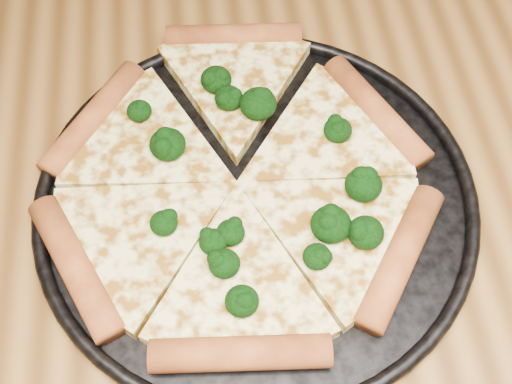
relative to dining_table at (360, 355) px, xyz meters
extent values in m
cube|color=brown|center=(0.00, 0.00, 0.07)|extent=(1.20, 0.90, 0.04)
cylinder|color=black|center=(-0.08, 0.12, 0.09)|extent=(0.37, 0.37, 0.01)
torus|color=black|center=(-0.08, 0.12, 0.10)|extent=(0.38, 0.38, 0.01)
cylinder|color=#B8632E|center=(0.04, 0.19, 0.11)|extent=(0.08, 0.13, 0.03)
cylinder|color=#B8632E|center=(-0.08, 0.30, 0.11)|extent=(0.14, 0.04, 0.03)
cylinder|color=#B8632E|center=(-0.22, 0.21, 0.11)|extent=(0.10, 0.13, 0.03)
cylinder|color=#B8632E|center=(-0.23, 0.06, 0.11)|extent=(0.08, 0.13, 0.03)
cylinder|color=#B8632E|center=(-0.11, -0.02, 0.11)|extent=(0.14, 0.04, 0.03)
cylinder|color=#B8632E|center=(0.03, 0.04, 0.11)|extent=(0.10, 0.13, 0.03)
ellipsoid|color=black|center=(-0.15, 0.17, 0.12)|extent=(0.03, 0.03, 0.02)
ellipsoid|color=black|center=(-0.10, 0.24, 0.12)|extent=(0.03, 0.03, 0.02)
ellipsoid|color=black|center=(0.01, 0.11, 0.12)|extent=(0.03, 0.03, 0.02)
ellipsoid|color=black|center=(-0.07, 0.20, 0.12)|extent=(0.03, 0.03, 0.03)
ellipsoid|color=black|center=(-0.11, 0.07, 0.12)|extent=(0.02, 0.02, 0.02)
ellipsoid|color=black|center=(-0.11, 0.05, 0.12)|extent=(0.03, 0.03, 0.02)
ellipsoid|color=black|center=(-0.03, 0.07, 0.12)|extent=(0.03, 0.03, 0.03)
ellipsoid|color=black|center=(-0.10, 0.21, 0.12)|extent=(0.03, 0.03, 0.02)
ellipsoid|color=black|center=(-0.10, 0.01, 0.12)|extent=(0.03, 0.03, 0.02)
ellipsoid|color=black|center=(-0.18, 0.21, 0.12)|extent=(0.02, 0.02, 0.02)
ellipsoid|color=black|center=(-0.16, 0.09, 0.12)|extent=(0.02, 0.02, 0.02)
ellipsoid|color=black|center=(-0.12, 0.07, 0.12)|extent=(0.02, 0.02, 0.02)
ellipsoid|color=black|center=(0.00, 0.06, 0.12)|extent=(0.03, 0.03, 0.02)
ellipsoid|color=black|center=(0.00, 0.17, 0.12)|extent=(0.03, 0.03, 0.02)
ellipsoid|color=black|center=(-0.04, 0.04, 0.12)|extent=(0.02, 0.02, 0.02)
camera|label=1|loc=(-0.12, -0.18, 0.58)|focal=46.39mm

